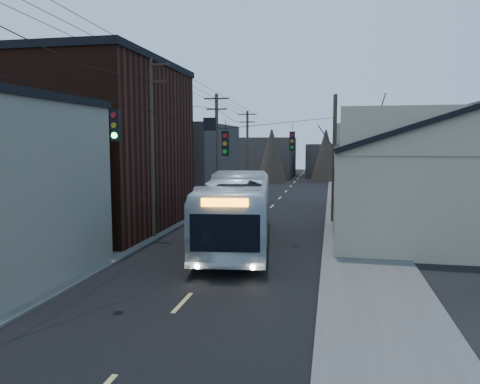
% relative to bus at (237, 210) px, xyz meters
% --- Properties ---
extents(road_surface, '(9.00, 110.00, 0.02)m').
position_rel_bus_xyz_m(road_surface, '(-0.05, 12.82, -1.86)').
color(road_surface, black).
rests_on(road_surface, ground).
extents(sidewalk_left, '(4.00, 110.00, 0.12)m').
position_rel_bus_xyz_m(sidewalk_left, '(-6.55, 12.82, -1.81)').
color(sidewalk_left, '#474744').
rests_on(sidewalk_left, ground).
extents(sidewalk_right, '(4.00, 110.00, 0.12)m').
position_rel_bus_xyz_m(sidewalk_right, '(6.45, 12.82, -1.81)').
color(sidewalk_right, '#474744').
rests_on(sidewalk_right, ground).
extents(building_brick, '(10.00, 12.00, 10.00)m').
position_rel_bus_xyz_m(building_brick, '(-10.05, 2.82, 3.13)').
color(building_brick, black).
rests_on(building_brick, ground).
extents(building_left_far, '(9.00, 14.00, 7.00)m').
position_rel_bus_xyz_m(building_left_far, '(-9.55, 18.82, 1.63)').
color(building_left_far, '#342E29').
rests_on(building_left_far, ground).
extents(warehouse, '(16.16, 20.60, 7.73)m').
position_rel_bus_xyz_m(warehouse, '(12.95, 7.82, 0.83)').
color(warehouse, gray).
rests_on(warehouse, ground).
extents(building_far_left, '(10.00, 12.00, 6.00)m').
position_rel_bus_xyz_m(building_far_left, '(-6.05, 47.82, 1.13)').
color(building_far_left, '#342E29').
rests_on(building_far_left, ground).
extents(building_far_right, '(12.00, 14.00, 5.00)m').
position_rel_bus_xyz_m(building_far_right, '(6.95, 52.82, 0.63)').
color(building_far_right, '#342E29').
rests_on(building_far_right, ground).
extents(bare_tree, '(0.40, 0.40, 7.20)m').
position_rel_bus_xyz_m(bare_tree, '(6.45, 2.82, 1.73)').
color(bare_tree, black).
rests_on(bare_tree, ground).
extents(utility_lines, '(11.24, 45.28, 10.50)m').
position_rel_bus_xyz_m(utility_lines, '(-3.16, 6.96, 3.08)').
color(utility_lines, '#382B1E').
rests_on(utility_lines, ground).
extents(bus, '(4.81, 13.73, 3.74)m').
position_rel_bus_xyz_m(bus, '(0.00, 0.00, 0.00)').
color(bus, silver).
rests_on(bus, ground).
extents(parked_car, '(1.45, 4.13, 1.36)m').
position_rel_bus_xyz_m(parked_car, '(-4.35, 19.00, -1.19)').
color(parked_car, '#97999E').
rests_on(parked_car, ground).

